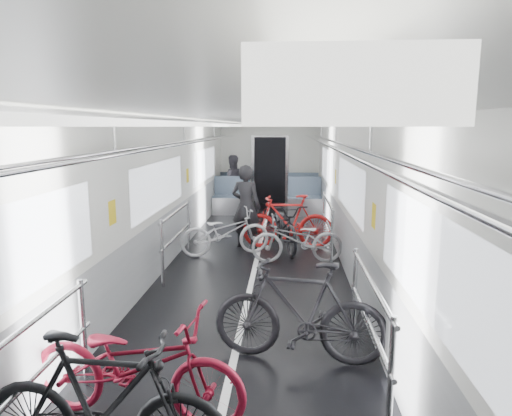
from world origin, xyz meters
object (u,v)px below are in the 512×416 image
at_px(bike_right_far, 288,221).
at_px(person_standing, 246,206).
at_px(bike_left_mid, 104,407).
at_px(person_seated, 232,182).
at_px(bike_right_near, 300,311).
at_px(bike_right_mid, 297,239).
at_px(bike_left_far, 225,232).
at_px(bike_left_near, 136,365).
at_px(bike_aisle, 284,226).

bearing_deg(bike_right_far, person_standing, -91.37).
bearing_deg(bike_left_mid, person_seated, 5.31).
bearing_deg(bike_right_near, bike_right_mid, -173.16).
xyz_separation_m(bike_left_mid, person_seated, (-0.37, 10.19, 0.25)).
bearing_deg(bike_right_far, bike_left_far, -63.76).
relative_size(bike_left_near, person_standing, 1.12).
distance_m(bike_left_far, bike_right_near, 3.95).
height_order(bike_right_near, person_seated, person_seated).
distance_m(bike_left_mid, bike_right_mid, 5.17).
relative_size(bike_right_near, person_seated, 1.13).
height_order(bike_left_near, person_standing, person_standing).
bearing_deg(bike_right_far, bike_aisle, -37.47).
xyz_separation_m(bike_right_far, person_standing, (-0.81, 0.02, 0.28)).
bearing_deg(person_seated, bike_left_near, 75.56).
xyz_separation_m(bike_right_near, person_standing, (-0.92, 4.33, 0.28)).
height_order(bike_left_far, person_standing, person_standing).
height_order(bike_aisle, person_seated, person_seated).
bearing_deg(bike_right_mid, bike_right_near, -7.29).
bearing_deg(bike_left_far, bike_right_mid, -126.49).
relative_size(bike_aisle, person_standing, 1.08).
distance_m(bike_left_mid, bike_right_far, 6.06).
distance_m(bike_left_mid, bike_right_near, 2.10).
relative_size(bike_left_mid, person_standing, 1.05).
bearing_deg(bike_left_near, bike_aisle, -3.77).
relative_size(bike_right_mid, bike_right_far, 0.90).
xyz_separation_m(bike_aisle, person_seated, (-1.51, 4.34, 0.31)).
xyz_separation_m(bike_right_mid, person_seated, (-1.74, 5.21, 0.35)).
xyz_separation_m(bike_left_near, bike_right_far, (1.20, 5.34, 0.05)).
distance_m(bike_left_near, bike_right_near, 1.67).
bearing_deg(bike_left_near, bike_right_mid, -8.86).
relative_size(bike_right_near, bike_right_far, 0.99).
bearing_deg(bike_right_near, bike_left_far, -153.83).
bearing_deg(person_standing, bike_left_far, 78.30).
xyz_separation_m(bike_left_near, bike_left_far, (0.06, 4.77, -0.04)).
distance_m(bike_left_mid, bike_aisle, 5.97).
height_order(bike_right_mid, person_seated, person_seated).
bearing_deg(bike_left_mid, person_standing, -0.63).
bearing_deg(bike_right_near, person_seated, -161.08).
distance_m(bike_left_near, bike_left_mid, 0.60).
bearing_deg(bike_left_mid, bike_right_mid, -12.19).
height_order(bike_right_mid, person_standing, person_standing).
relative_size(bike_right_mid, person_standing, 0.98).
distance_m(bike_right_near, person_standing, 4.43).
xyz_separation_m(bike_left_mid, person_standing, (0.40, 5.95, 0.29)).
height_order(bike_left_mid, bike_right_mid, bike_left_mid).
bearing_deg(bike_left_far, bike_aisle, -85.43).
height_order(bike_right_far, bike_aisle, bike_right_far).
relative_size(bike_right_mid, person_seated, 1.03).
relative_size(bike_left_far, person_standing, 1.02).
distance_m(bike_right_mid, person_seated, 5.51).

